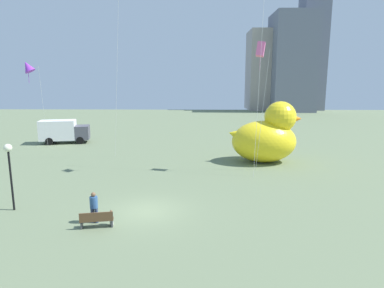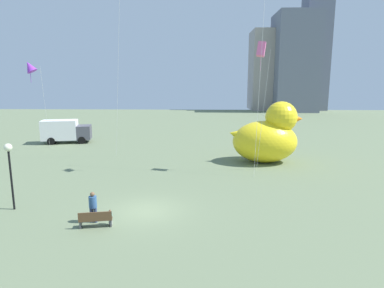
{
  "view_description": "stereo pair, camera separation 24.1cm",
  "coord_description": "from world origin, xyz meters",
  "px_view_note": "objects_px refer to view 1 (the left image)",
  "views": [
    {
      "loc": [
        3.16,
        -18.81,
        7.69
      ],
      "look_at": [
        2.63,
        5.14,
        3.11
      ],
      "focal_mm": 31.34,
      "sensor_mm": 36.0,
      "label": 1
    },
    {
      "loc": [
        3.4,
        -18.8,
        7.69
      ],
      "look_at": [
        2.63,
        5.14,
        3.11
      ],
      "focal_mm": 31.34,
      "sensor_mm": 36.0,
      "label": 2
    }
  ],
  "objects_px": {
    "person_child": "(111,217)",
    "lamppost": "(9,159)",
    "park_bench": "(97,219)",
    "person_adult": "(94,206)",
    "kite_pink": "(261,50)",
    "giant_inflatable_duck": "(267,136)",
    "box_truck": "(64,132)",
    "kite_purple": "(28,67)"
  },
  "relations": [
    {
      "from": "lamppost",
      "to": "kite_pink",
      "type": "distance_m",
      "value": 19.66
    },
    {
      "from": "person_child",
      "to": "kite_purple",
      "type": "xyz_separation_m",
      "value": [
        -13.47,
        19.05,
        8.63
      ]
    },
    {
      "from": "person_adult",
      "to": "box_truck",
      "type": "relative_size",
      "value": 0.28
    },
    {
      "from": "kite_purple",
      "to": "kite_pink",
      "type": "distance_m",
      "value": 24.46
    },
    {
      "from": "box_truck",
      "to": "kite_purple",
      "type": "relative_size",
      "value": 0.62
    },
    {
      "from": "person_child",
      "to": "kite_purple",
      "type": "bearing_deg",
      "value": 125.26
    },
    {
      "from": "person_child",
      "to": "lamppost",
      "type": "distance_m",
      "value": 7.23
    },
    {
      "from": "giant_inflatable_duck",
      "to": "lamppost",
      "type": "relative_size",
      "value": 1.72
    },
    {
      "from": "park_bench",
      "to": "giant_inflatable_duck",
      "type": "relative_size",
      "value": 0.26
    },
    {
      "from": "giant_inflatable_duck",
      "to": "lamppost",
      "type": "height_order",
      "value": "giant_inflatable_duck"
    },
    {
      "from": "person_child",
      "to": "park_bench",
      "type": "bearing_deg",
      "value": -149.37
    },
    {
      "from": "giant_inflatable_duck",
      "to": "kite_pink",
      "type": "height_order",
      "value": "kite_pink"
    },
    {
      "from": "kite_purple",
      "to": "kite_pink",
      "type": "height_order",
      "value": "kite_pink"
    },
    {
      "from": "park_bench",
      "to": "box_truck",
      "type": "bearing_deg",
      "value": 115.32
    },
    {
      "from": "giant_inflatable_duck",
      "to": "person_adult",
      "type": "bearing_deg",
      "value": -130.34
    },
    {
      "from": "giant_inflatable_duck",
      "to": "kite_pink",
      "type": "bearing_deg",
      "value": -112.89
    },
    {
      "from": "person_adult",
      "to": "box_truck",
      "type": "bearing_deg",
      "value": 115.3
    },
    {
      "from": "park_bench",
      "to": "box_truck",
      "type": "relative_size",
      "value": 0.29
    },
    {
      "from": "park_bench",
      "to": "person_adult",
      "type": "bearing_deg",
      "value": 116.02
    },
    {
      "from": "box_truck",
      "to": "park_bench",
      "type": "bearing_deg",
      "value": -64.68
    },
    {
      "from": "giant_inflatable_duck",
      "to": "kite_purple",
      "type": "bearing_deg",
      "value": 169.47
    },
    {
      "from": "park_bench",
      "to": "giant_inflatable_duck",
      "type": "bearing_deg",
      "value": 51.69
    },
    {
      "from": "person_child",
      "to": "giant_inflatable_duck",
      "type": "height_order",
      "value": "giant_inflatable_duck"
    },
    {
      "from": "park_bench",
      "to": "lamppost",
      "type": "height_order",
      "value": "lamppost"
    },
    {
      "from": "giant_inflatable_duck",
      "to": "lamppost",
      "type": "xyz_separation_m",
      "value": [
        -17.5,
        -12.52,
        0.69
      ]
    },
    {
      "from": "person_adult",
      "to": "lamppost",
      "type": "height_order",
      "value": "lamppost"
    },
    {
      "from": "box_truck",
      "to": "lamppost",
      "type": "bearing_deg",
      "value": -75.43
    },
    {
      "from": "person_child",
      "to": "lamppost",
      "type": "bearing_deg",
      "value": 163.01
    },
    {
      "from": "person_adult",
      "to": "lamppost",
      "type": "xyz_separation_m",
      "value": [
        -5.42,
        1.7,
        2.19
      ]
    },
    {
      "from": "box_truck",
      "to": "kite_purple",
      "type": "height_order",
      "value": "kite_purple"
    },
    {
      "from": "park_bench",
      "to": "lamppost",
      "type": "relative_size",
      "value": 0.44
    },
    {
      "from": "person_adult",
      "to": "kite_pink",
      "type": "height_order",
      "value": "kite_pink"
    },
    {
      "from": "person_adult",
      "to": "kite_pink",
      "type": "distance_m",
      "value": 17.63
    },
    {
      "from": "person_adult",
      "to": "lamppost",
      "type": "relative_size",
      "value": 0.43
    },
    {
      "from": "kite_purple",
      "to": "giant_inflatable_duck",
      "type": "bearing_deg",
      "value": -10.53
    },
    {
      "from": "person_child",
      "to": "kite_purple",
      "type": "height_order",
      "value": "kite_purple"
    },
    {
      "from": "park_bench",
      "to": "kite_pink",
      "type": "bearing_deg",
      "value": 47.92
    },
    {
      "from": "kite_purple",
      "to": "park_bench",
      "type": "bearing_deg",
      "value": -56.67
    },
    {
      "from": "person_child",
      "to": "kite_pink",
      "type": "distance_m",
      "value": 17.48
    },
    {
      "from": "giant_inflatable_duck",
      "to": "kite_pink",
      "type": "xyz_separation_m",
      "value": [
        -1.47,
        -3.49,
        7.61
      ]
    },
    {
      "from": "giant_inflatable_duck",
      "to": "box_truck",
      "type": "xyz_separation_m",
      "value": [
        -23.14,
        9.17,
        -1.01
      ]
    },
    {
      "from": "lamppost",
      "to": "kite_purple",
      "type": "xyz_separation_m",
      "value": [
        -7.05,
        17.09,
        5.94
      ]
    }
  ]
}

